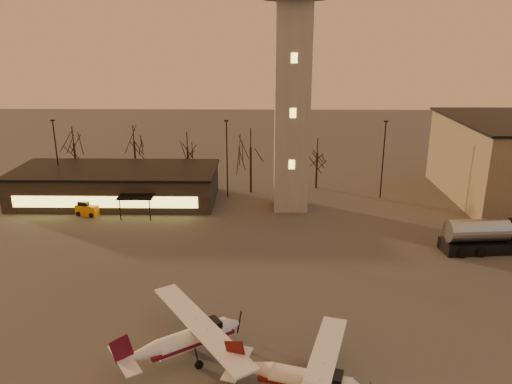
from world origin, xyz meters
TOP-DOWN VIEW (x-y plane):
  - ground at (0.00, 0.00)m, footprint 220.00×220.00m
  - control_tower at (0.00, 30.00)m, footprint 6.80×6.80m
  - terminal at (-21.99, 31.98)m, footprint 25.40×12.20m
  - light_poles at (0.50, 31.00)m, footprint 58.50×12.25m
  - tree_row at (-13.70, 39.16)m, footprint 37.20×9.20m
  - cessna_rear at (-7.75, 0.31)m, footprint 9.79×10.88m
  - fuel_truck at (18.90, 17.46)m, footprint 9.26×3.67m
  - service_cart at (-24.12, 27.01)m, footprint 2.94×2.26m

SIDE VIEW (x-z plane):
  - ground at x=0.00m, z-range 0.00..0.00m
  - service_cart at x=-24.12m, z-range -0.20..1.48m
  - cessna_rear at x=-7.75m, z-range -0.53..2.80m
  - fuel_truck at x=18.90m, z-range -0.35..3.00m
  - terminal at x=-21.99m, z-range 0.01..4.31m
  - light_poles at x=0.50m, z-range 0.34..10.48m
  - tree_row at x=-13.70m, z-range 1.54..10.34m
  - control_tower at x=0.00m, z-range 0.03..32.63m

